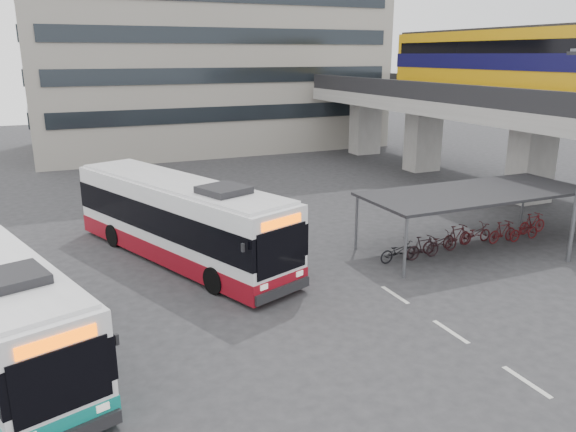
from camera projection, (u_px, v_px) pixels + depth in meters
name	position (u px, v px, depth m)	size (l,w,h in m)	color
ground	(333.00, 307.00, 18.89)	(120.00, 120.00, 0.00)	#28282B
viaduct	(502.00, 89.00, 33.27)	(8.00, 32.00, 9.68)	gray
bike_shelter	(472.00, 219.00, 24.45)	(10.00, 4.00, 2.54)	#595B60
office_block	(203.00, 4.00, 49.40)	(30.00, 15.00, 25.00)	gray
road_markings	(451.00, 332.00, 17.22)	(0.15, 7.60, 0.01)	beige
bus_main	(179.00, 220.00, 22.97)	(6.78, 12.22, 3.57)	white
pedestrian	(267.00, 245.00, 22.70)	(0.55, 0.36, 1.51)	black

